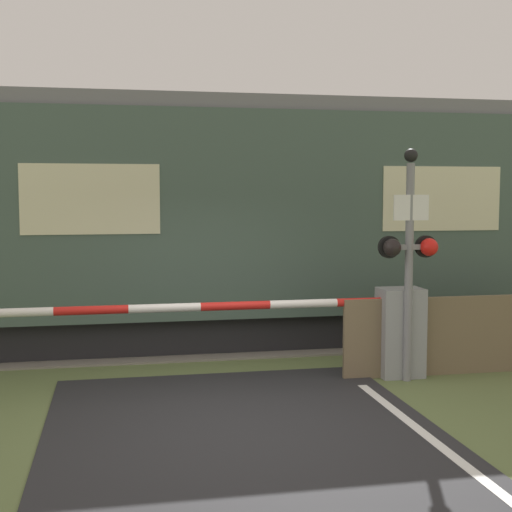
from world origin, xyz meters
TOP-DOWN VIEW (x-y plane):
  - ground_plane at (0.00, 0.00)m, footprint 80.00×80.00m
  - track_bed at (0.00, 4.39)m, footprint 36.00×3.20m
  - train at (3.86, 4.39)m, footprint 20.02×2.88m
  - crossing_barrier at (2.07, 1.43)m, footprint 5.95×0.44m
  - signal_post at (2.55, 1.18)m, footprint 0.82×0.26m
  - roadside_fence at (3.77, 1.40)m, footprint 4.10×0.06m

SIDE VIEW (x-z plane):
  - ground_plane at x=0.00m, z-range 0.00..0.00m
  - track_bed at x=0.00m, z-range -0.04..0.09m
  - roadside_fence at x=3.77m, z-range 0.00..1.10m
  - crossing_barrier at x=2.07m, z-range 0.08..1.31m
  - signal_post at x=2.55m, z-range 0.22..3.34m
  - train at x=3.86m, z-range 0.05..4.10m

